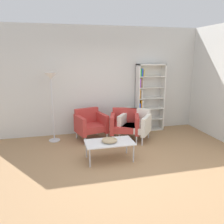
{
  "coord_description": "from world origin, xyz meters",
  "views": [
    {
      "loc": [
        -1.28,
        -3.88,
        2.14
      ],
      "look_at": [
        -0.09,
        0.84,
        0.95
      ],
      "focal_mm": 37.41,
      "sensor_mm": 36.0,
      "label": 1
    }
  ],
  "objects_px": {
    "coffee_table_low": "(109,143)",
    "armchair_by_bookshelf": "(125,124)",
    "armchair_spare_guest": "(135,124)",
    "floor_lamp_torchiere": "(51,84)",
    "decorative_bowl": "(109,140)",
    "armchair_corner_red": "(90,124)",
    "bookshelf_tall": "(148,98)"
  },
  "relations": [
    {
      "from": "coffee_table_low",
      "to": "armchair_by_bookshelf",
      "type": "height_order",
      "value": "armchair_by_bookshelf"
    },
    {
      "from": "armchair_spare_guest",
      "to": "floor_lamp_torchiere",
      "type": "distance_m",
      "value": 2.33
    },
    {
      "from": "decorative_bowl",
      "to": "armchair_by_bookshelf",
      "type": "relative_size",
      "value": 0.37
    },
    {
      "from": "decorative_bowl",
      "to": "armchair_spare_guest",
      "type": "distance_m",
      "value": 1.41
    },
    {
      "from": "armchair_by_bookshelf",
      "to": "armchair_spare_guest",
      "type": "xyz_separation_m",
      "value": [
        0.27,
        -0.08,
        0.0
      ]
    },
    {
      "from": "decorative_bowl",
      "to": "armchair_spare_guest",
      "type": "height_order",
      "value": "armchair_spare_guest"
    },
    {
      "from": "floor_lamp_torchiere",
      "to": "armchair_corner_red",
      "type": "bearing_deg",
      "value": -5.4
    },
    {
      "from": "armchair_by_bookshelf",
      "to": "armchair_corner_red",
      "type": "xyz_separation_m",
      "value": [
        -0.86,
        0.22,
        0.0
      ]
    },
    {
      "from": "floor_lamp_torchiere",
      "to": "coffee_table_low",
      "type": "bearing_deg",
      "value": -52.33
    },
    {
      "from": "bookshelf_tall",
      "to": "floor_lamp_torchiere",
      "type": "distance_m",
      "value": 2.72
    },
    {
      "from": "coffee_table_low",
      "to": "decorative_bowl",
      "type": "relative_size",
      "value": 3.12
    },
    {
      "from": "bookshelf_tall",
      "to": "floor_lamp_torchiere",
      "type": "bearing_deg",
      "value": -173.66
    },
    {
      "from": "armchair_spare_guest",
      "to": "floor_lamp_torchiere",
      "type": "relative_size",
      "value": 0.55
    },
    {
      "from": "coffee_table_low",
      "to": "armchair_corner_red",
      "type": "relative_size",
      "value": 1.17
    },
    {
      "from": "coffee_table_low",
      "to": "armchair_corner_red",
      "type": "height_order",
      "value": "armchair_corner_red"
    },
    {
      "from": "coffee_table_low",
      "to": "decorative_bowl",
      "type": "height_order",
      "value": "decorative_bowl"
    },
    {
      "from": "decorative_bowl",
      "to": "armchair_corner_red",
      "type": "bearing_deg",
      "value": 97.92
    },
    {
      "from": "decorative_bowl",
      "to": "armchair_by_bookshelf",
      "type": "bearing_deg",
      "value": 59.28
    },
    {
      "from": "decorative_bowl",
      "to": "floor_lamp_torchiere",
      "type": "height_order",
      "value": "floor_lamp_torchiere"
    },
    {
      "from": "bookshelf_tall",
      "to": "armchair_by_bookshelf",
      "type": "bearing_deg",
      "value": -145.48
    },
    {
      "from": "armchair_by_bookshelf",
      "to": "armchair_spare_guest",
      "type": "distance_m",
      "value": 0.28
    },
    {
      "from": "coffee_table_low",
      "to": "armchair_corner_red",
      "type": "distance_m",
      "value": 1.36
    },
    {
      "from": "coffee_table_low",
      "to": "floor_lamp_torchiere",
      "type": "height_order",
      "value": "floor_lamp_torchiere"
    },
    {
      "from": "bookshelf_tall",
      "to": "armchair_by_bookshelf",
      "type": "xyz_separation_m",
      "value": [
        -0.87,
        -0.6,
        -0.52
      ]
    },
    {
      "from": "decorative_bowl",
      "to": "armchair_corner_red",
      "type": "relative_size",
      "value": 0.37
    },
    {
      "from": "coffee_table_low",
      "to": "armchair_by_bookshelf",
      "type": "xyz_separation_m",
      "value": [
        0.67,
        1.13,
        0.05
      ]
    },
    {
      "from": "armchair_corner_red",
      "to": "armchair_spare_guest",
      "type": "height_order",
      "value": "same"
    },
    {
      "from": "bookshelf_tall",
      "to": "floor_lamp_torchiere",
      "type": "height_order",
      "value": "bookshelf_tall"
    },
    {
      "from": "floor_lamp_torchiere",
      "to": "armchair_spare_guest",
      "type": "bearing_deg",
      "value": -10.63
    },
    {
      "from": "coffee_table_low",
      "to": "armchair_corner_red",
      "type": "bearing_deg",
      "value": 97.92
    },
    {
      "from": "armchair_by_bookshelf",
      "to": "armchair_corner_red",
      "type": "distance_m",
      "value": 0.89
    },
    {
      "from": "coffee_table_low",
      "to": "armchair_by_bookshelf",
      "type": "distance_m",
      "value": 1.32
    }
  ]
}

